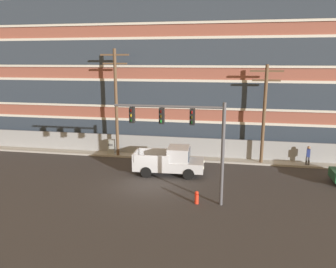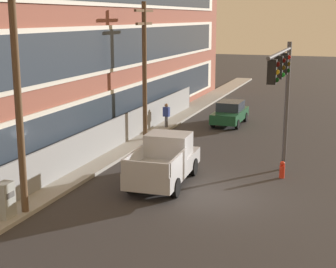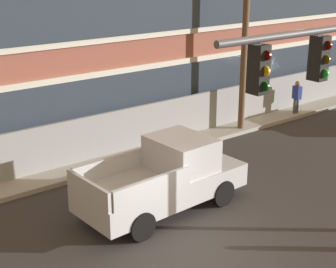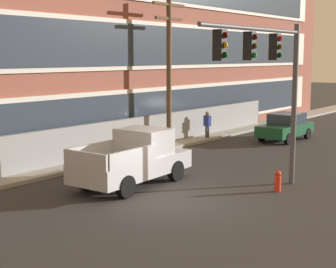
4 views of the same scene
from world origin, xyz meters
TOP-DOWN VIEW (x-y plane):
  - ground_plane at (0.00, 0.00)m, footprint 160.00×160.00m
  - sidewalk_building_side at (0.00, 6.68)m, footprint 80.00×1.77m
  - brick_mill_building at (3.09, 13.35)m, footprint 53.73×12.16m
  - chain_link_fence at (0.68, 6.93)m, footprint 36.74×0.06m
  - traffic_signal_mast at (2.78, -2.14)m, footprint 6.40×0.43m
  - pickup_truck_silver at (1.06, 2.51)m, footprint 5.23×2.33m
  - utility_pole_near_corner at (-4.23, 6.03)m, footprint 2.43×0.26m
  - utility_pole_midblock at (7.84, 6.16)m, footprint 2.49×0.26m
  - electrical_cabinet at (-4.92, 6.33)m, footprint 0.61×0.48m
  - pedestrian_near_cabinet at (11.38, 6.11)m, footprint 0.32×0.43m
  - fire_hydrant at (3.45, -2.24)m, footprint 0.24×0.24m

SIDE VIEW (x-z plane):
  - ground_plane at x=0.00m, z-range 0.00..0.00m
  - sidewalk_building_side at x=0.00m, z-range 0.00..0.16m
  - fire_hydrant at x=3.45m, z-range -0.01..0.77m
  - electrical_cabinet at x=-4.92m, z-range 0.00..1.44m
  - chain_link_fence at x=0.68m, z-range 0.02..1.81m
  - pickup_truck_silver at x=1.06m, z-range -0.07..2.01m
  - pedestrian_near_cabinet at x=11.38m, z-range 0.13..1.82m
  - utility_pole_midblock at x=7.84m, z-range 0.45..8.38m
  - traffic_signal_mast at x=2.78m, z-range 1.42..7.42m
  - utility_pole_near_corner at x=-4.23m, z-range 0.47..9.62m
  - brick_mill_building at x=3.09m, z-range 0.01..14.34m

